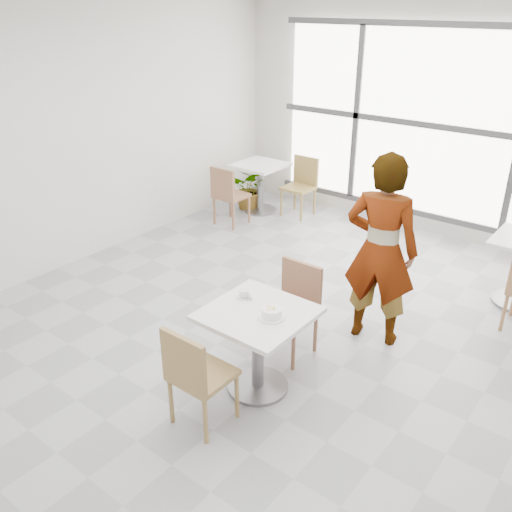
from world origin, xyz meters
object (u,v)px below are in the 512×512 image
Objects in this scene: oatmeal_bowl at (272,313)px; bg_chair_left_near at (228,192)px; plant_left at (250,189)px; chair_far at (294,303)px; person at (381,251)px; coffee_cup at (244,294)px; main_table at (258,336)px; chair_near at (195,372)px; bg_table_left at (260,181)px; bg_chair_left_far at (302,182)px.

bg_chair_left_near is (-2.74, 2.63, -0.29)m from oatmeal_bowl.
bg_chair_left_near reaches higher than plant_left.
chair_far is 0.92m from person.
coffee_cup is at bearing -51.88° from plant_left.
main_table is 5.03× the size of coffee_cup.
chair_far is at bearing 97.55° from main_table.
oatmeal_bowl reaches higher than coffee_cup.
plant_left is (-2.69, 4.00, -0.17)m from chair_near.
person reaches higher than coffee_cup.
coffee_cup is 0.24× the size of plant_left.
chair_far is at bearing 41.24° from person.
chair_far reaches higher than main_table.
chair_near is 0.82m from coffee_cup.
bg_table_left is 0.86× the size of bg_chair_left_far.
bg_table_left is at bearing -152.67° from bg_chair_left_far.
main_table is at bearing -52.49° from bg_table_left.
plant_left is (-0.75, -0.32, -0.17)m from bg_chair_left_far.
person is at bearing 73.07° from main_table.
chair_near is 4.74m from bg_chair_left_far.
main_table is 0.92× the size of bg_chair_left_far.
bg_chair_left_far is (-2.03, 3.68, -0.02)m from main_table.
coffee_cup is at bearing -63.19° from bg_chair_left_far.
bg_table_left reaches higher than plant_left.
person is (0.63, 1.20, 0.14)m from coffee_cup.
bg_chair_left_near is (-2.37, 2.51, -0.28)m from coffee_cup.
chair_far is 1.33× the size of plant_left.
coffee_cup is 0.09× the size of person.
person reaches higher than bg_chair_left_far.
plant_left is (-2.69, 2.71, -0.17)m from chair_far.
bg_chair_left_near reaches higher than main_table.
bg_chair_left_near is at bearing -76.21° from plant_left.
bg_chair_left_far is (-1.94, 4.32, 0.00)m from chair_near.
coffee_cup is at bearing 162.72° from oatmeal_bowl.
oatmeal_bowl is at bearing -0.34° from main_table.
chair_near is 1.33× the size of plant_left.
coffee_cup is at bearing 133.27° from bg_chair_left_near.
chair_near and bg_chair_left_near have the same top height.
bg_chair_left_near is at bearing -36.13° from person.
person reaches higher than chair_near.
main_table is at bearing 134.67° from bg_chair_left_near.
bg_chair_left_far reaches higher than oatmeal_bowl.
chair_far is 0.62m from coffee_cup.
chair_near is at bearing -65.78° from bg_chair_left_far.
plant_left is (-0.18, 0.73, -0.17)m from bg_chair_left_near.
bg_chair_left_near is 1.33× the size of plant_left.
chair_far is 3.82m from plant_left.
coffee_cup is at bearing -54.11° from bg_table_left.
chair_near and bg_chair_left_far have the same top height.
oatmeal_bowl is at bearing 136.15° from bg_chair_left_near.
bg_chair_left_far is at bearing -56.65° from person.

